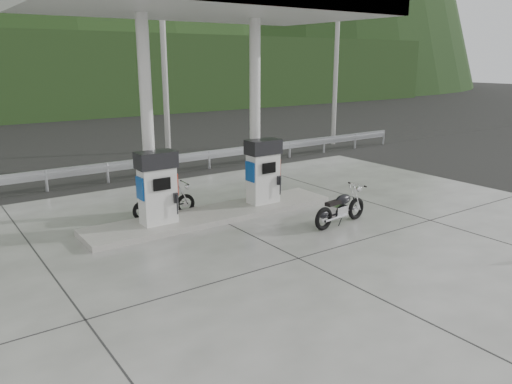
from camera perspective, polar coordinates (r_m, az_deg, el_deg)
ground at (r=11.47m, az=1.66°, el=-6.12°), size 160.00×160.00×0.00m
forecourt_apron at (r=11.46m, az=1.66°, el=-6.07°), size 18.00×14.00×0.02m
pump_island at (r=13.41m, az=-4.75°, el=-2.57°), size 7.00×1.40×0.15m
gas_pump_left at (r=12.45m, az=-11.20°, el=0.47°), size 0.95×0.55×1.80m
gas_pump_right at (r=14.00m, az=0.82°, el=2.36°), size 0.95×0.55×1.80m
canopy_column_left at (r=12.52m, az=-12.33°, el=7.95°), size 0.30×0.30×5.00m
canopy_column_right at (r=14.06m, az=-0.12°, el=9.03°), size 0.30×0.30×5.00m
canopy_roof at (r=12.85m, az=-5.28°, el=20.47°), size 8.50×5.00×0.40m
guardrail at (r=18.09m, az=-13.69°, el=3.66°), size 26.00×0.16×1.42m
road at (r=21.46m, az=-17.06°, el=3.23°), size 60.00×7.00×0.01m
utility_pole_b at (r=19.93m, az=-10.45°, el=14.37°), size 0.22×0.22×8.00m
utility_pole_c at (r=25.09m, az=9.15°, el=14.50°), size 0.22×0.22×8.00m
tree_band at (r=39.11m, az=-26.25°, el=11.82°), size 80.00×6.00×6.00m
motorcycle_left at (r=13.53m, az=-10.44°, el=-1.23°), size 1.67×0.62×0.77m
motorcycle_right at (r=12.88m, az=9.64°, el=-1.88°), size 1.82×0.76×0.84m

